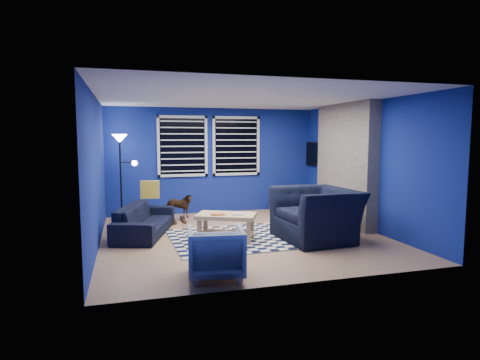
{
  "coord_description": "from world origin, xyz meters",
  "views": [
    {
      "loc": [
        -2.02,
        -6.92,
        1.79
      ],
      "look_at": [
        0.03,
        0.3,
        1.0
      ],
      "focal_mm": 30.0,
      "sensor_mm": 36.0,
      "label": 1
    }
  ],
  "objects_px": {
    "tv": "(316,154)",
    "armchair_bent": "(216,252)",
    "coffee_table": "(226,221)",
    "cabinet": "(282,203)",
    "floor_lamp": "(121,150)",
    "sofa": "(145,220)",
    "armchair_big": "(316,214)",
    "rocking_horse": "(178,206)"
  },
  "relations": [
    {
      "from": "tv",
      "to": "armchair_bent",
      "type": "relative_size",
      "value": 1.38
    },
    {
      "from": "armchair_bent",
      "to": "coffee_table",
      "type": "xyz_separation_m",
      "value": [
        0.57,
        1.73,
        0.02
      ]
    },
    {
      "from": "cabinet",
      "to": "floor_lamp",
      "type": "distance_m",
      "value": 3.92
    },
    {
      "from": "sofa",
      "to": "coffee_table",
      "type": "relative_size",
      "value": 1.65
    },
    {
      "from": "cabinet",
      "to": "floor_lamp",
      "type": "bearing_deg",
      "value": -177.36
    },
    {
      "from": "armchair_big",
      "to": "armchair_bent",
      "type": "relative_size",
      "value": 1.93
    },
    {
      "from": "rocking_horse",
      "to": "armchair_big",
      "type": "bearing_deg",
      "value": -111.18
    },
    {
      "from": "rocking_horse",
      "to": "coffee_table",
      "type": "bearing_deg",
      "value": -137.78
    },
    {
      "from": "tv",
      "to": "armchair_bent",
      "type": "xyz_separation_m",
      "value": [
        -3.39,
        -3.99,
        -1.07
      ]
    },
    {
      "from": "rocking_horse",
      "to": "cabinet",
      "type": "xyz_separation_m",
      "value": [
        2.55,
        0.4,
        -0.1
      ]
    },
    {
      "from": "tv",
      "to": "cabinet",
      "type": "bearing_deg",
      "value": 179.24
    },
    {
      "from": "coffee_table",
      "to": "cabinet",
      "type": "bearing_deg",
      "value": 49.27
    },
    {
      "from": "coffee_table",
      "to": "rocking_horse",
      "type": "bearing_deg",
      "value": 107.72
    },
    {
      "from": "armchair_big",
      "to": "coffee_table",
      "type": "distance_m",
      "value": 1.59
    },
    {
      "from": "armchair_bent",
      "to": "floor_lamp",
      "type": "relative_size",
      "value": 0.39
    },
    {
      "from": "armchair_big",
      "to": "cabinet",
      "type": "relative_size",
      "value": 2.5
    },
    {
      "from": "tv",
      "to": "coffee_table",
      "type": "bearing_deg",
      "value": -141.35
    },
    {
      "from": "rocking_horse",
      "to": "tv",
      "type": "bearing_deg",
      "value": -59.03
    },
    {
      "from": "sofa",
      "to": "rocking_horse",
      "type": "bearing_deg",
      "value": -19.18
    },
    {
      "from": "armchair_big",
      "to": "cabinet",
      "type": "distance_m",
      "value": 2.64
    },
    {
      "from": "armchair_big",
      "to": "rocking_horse",
      "type": "xyz_separation_m",
      "value": [
        -2.15,
        2.2,
        -0.12
      ]
    },
    {
      "from": "armchair_big",
      "to": "armchair_bent",
      "type": "xyz_separation_m",
      "value": [
        -2.12,
        -1.4,
        -0.12
      ]
    },
    {
      "from": "tv",
      "to": "armchair_bent",
      "type": "height_order",
      "value": "tv"
    },
    {
      "from": "sofa",
      "to": "cabinet",
      "type": "bearing_deg",
      "value": -49.52
    },
    {
      "from": "cabinet",
      "to": "floor_lamp",
      "type": "xyz_separation_m",
      "value": [
        -3.7,
        0.04,
        1.29
      ]
    },
    {
      "from": "coffee_table",
      "to": "floor_lamp",
      "type": "xyz_separation_m",
      "value": [
        -1.75,
        2.31,
        1.18
      ]
    },
    {
      "from": "tv",
      "to": "floor_lamp",
      "type": "relative_size",
      "value": 0.53
    },
    {
      "from": "coffee_table",
      "to": "cabinet",
      "type": "xyz_separation_m",
      "value": [
        1.96,
        2.27,
        -0.11
      ]
    },
    {
      "from": "tv",
      "to": "coffee_table",
      "type": "distance_m",
      "value": 3.77
    },
    {
      "from": "armchair_bent",
      "to": "cabinet",
      "type": "xyz_separation_m",
      "value": [
        2.52,
        4.0,
        -0.09
      ]
    },
    {
      "from": "armchair_big",
      "to": "cabinet",
      "type": "bearing_deg",
      "value": 166.97
    },
    {
      "from": "tv",
      "to": "sofa",
      "type": "xyz_separation_m",
      "value": [
        -4.17,
        -1.39,
        -1.12
      ]
    },
    {
      "from": "sofa",
      "to": "cabinet",
      "type": "height_order",
      "value": "sofa"
    },
    {
      "from": "rocking_horse",
      "to": "sofa",
      "type": "bearing_deg",
      "value": 167.88
    },
    {
      "from": "rocking_horse",
      "to": "floor_lamp",
      "type": "height_order",
      "value": "floor_lamp"
    },
    {
      "from": "sofa",
      "to": "coffee_table",
      "type": "bearing_deg",
      "value": -105.43
    },
    {
      "from": "tv",
      "to": "cabinet",
      "type": "distance_m",
      "value": 1.45
    },
    {
      "from": "sofa",
      "to": "armchair_bent",
      "type": "distance_m",
      "value": 2.71
    },
    {
      "from": "sofa",
      "to": "floor_lamp",
      "type": "height_order",
      "value": "floor_lamp"
    },
    {
      "from": "floor_lamp",
      "to": "armchair_bent",
      "type": "bearing_deg",
      "value": -73.67
    },
    {
      "from": "armchair_big",
      "to": "coffee_table",
      "type": "relative_size",
      "value": 1.21
    },
    {
      "from": "armchair_bent",
      "to": "floor_lamp",
      "type": "xyz_separation_m",
      "value": [
        -1.18,
        4.04,
        1.2
      ]
    }
  ]
}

